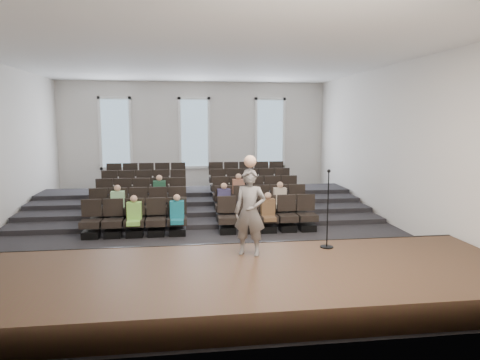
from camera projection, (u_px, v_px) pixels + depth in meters
The scene contains 13 objects.
ground at pixel (202, 229), 13.00m from camera, with size 14.00×14.00×0.00m, color black.
ceiling at pixel (200, 60), 12.30m from camera, with size 12.00×14.00×0.02m, color white.
wall_back at pixel (195, 137), 19.54m from camera, with size 12.00×0.04×5.00m, color silver.
wall_front at pixel (222, 179), 5.76m from camera, with size 12.00×0.04×5.00m, color silver.
wall_right at pixel (393, 145), 13.43m from camera, with size 0.04×14.00×5.00m, color silver.
stage at pixel (214, 284), 7.96m from camera, with size 11.80×3.60×0.50m, color #3D261A.
stage_lip at pixel (208, 255), 9.69m from camera, with size 11.80×0.06×0.52m, color black.
risers at pixel (198, 203), 16.08m from camera, with size 11.80×4.80×0.60m.
seating_rows at pixel (200, 198), 14.42m from camera, with size 6.80×4.70×1.67m.
windows at pixel (195, 133), 19.45m from camera, with size 8.44×0.10×3.24m.
audience at pixel (201, 201), 13.20m from camera, with size 5.45×2.64×1.10m.
speaker at pixel (250, 212), 8.82m from camera, with size 0.66×0.43×1.80m, color slate.
mic_stand at pixel (327, 224), 9.36m from camera, with size 0.29×0.29×1.74m.
Camera 1 is at (-0.51, -12.71, 3.28)m, focal length 32.00 mm.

